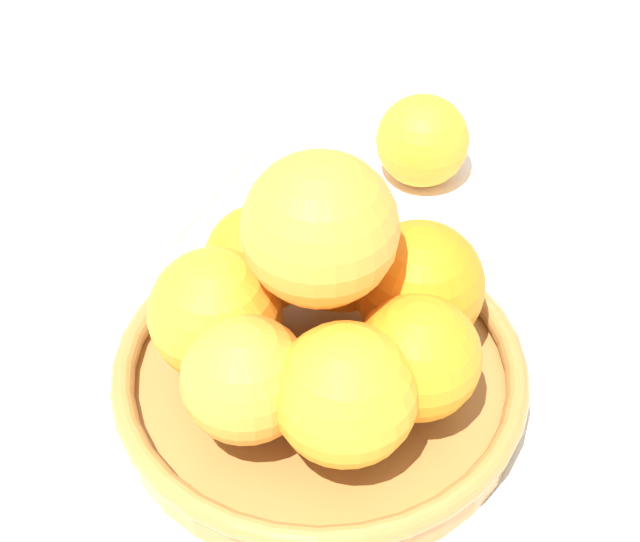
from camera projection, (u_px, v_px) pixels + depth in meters
ground_plane at (320, 395)px, 0.65m from camera, size 4.00×4.00×0.00m
fruit_bowl at (320, 378)px, 0.63m from camera, size 0.25×0.25×0.03m
orange_pile at (321, 303)px, 0.59m from camera, size 0.19×0.19×0.14m
stray_orange at (422, 141)px, 0.78m from camera, size 0.07×0.07×0.07m
napkin_folded at (135, 150)px, 0.82m from camera, size 0.19×0.19×0.01m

